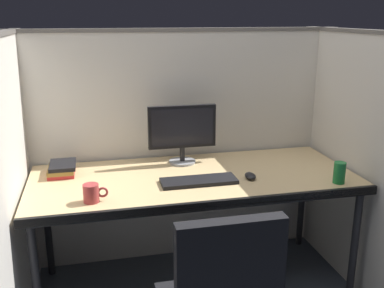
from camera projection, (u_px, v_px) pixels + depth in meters
cubicle_partition_rear at (179, 147)px, 3.03m from camera, size 2.21×0.06×1.57m
cubicle_partition_left at (12, 188)px, 2.30m from camera, size 0.06×1.41×1.57m
cubicle_partition_right at (355, 161)px, 2.73m from camera, size 0.06×1.41×1.57m
desk at (194, 184)px, 2.63m from camera, size 1.90×0.80×0.74m
monitor_center at (182, 130)px, 2.79m from camera, size 0.43×0.17×0.37m
keyboard_main at (199, 181)px, 2.51m from camera, size 0.43×0.15×0.02m
computer_mouse at (250, 176)px, 2.57m from camera, size 0.06×0.10×0.04m
book_stack at (62, 169)px, 2.64m from camera, size 0.16×0.21×0.07m
soda_can at (340, 173)px, 2.49m from camera, size 0.07×0.07×0.12m
coffee_mug at (92, 193)px, 2.24m from camera, size 0.13×0.08×0.09m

